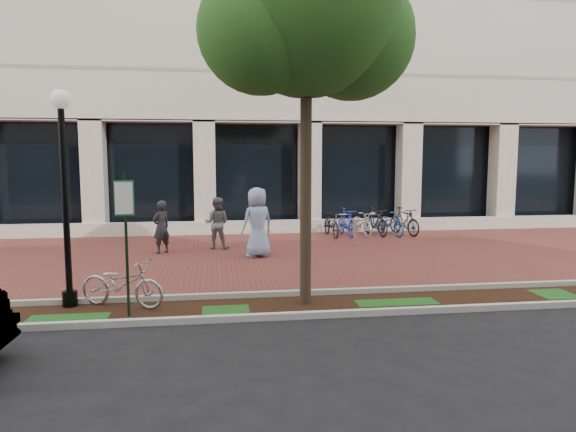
{
  "coord_description": "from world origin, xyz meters",
  "views": [
    {
      "loc": [
        -1.59,
        -14.69,
        2.81
      ],
      "look_at": [
        0.36,
        -0.8,
        1.25
      ],
      "focal_mm": 32.0,
      "sensor_mm": 36.0,
      "label": 1
    }
  ],
  "objects": [
    {
      "name": "bike_rack_cluster",
      "position": [
        3.9,
        3.36,
        0.49
      ],
      "size": [
        3.6,
        1.86,
        1.03
      ],
      "rotation": [
        0.0,
        0.0,
        0.16
      ],
      "color": "black",
      "rests_on": "ground"
    },
    {
      "name": "ground",
      "position": [
        0.0,
        0.0,
        0.0
      ],
      "size": [
        120.0,
        120.0,
        0.0
      ],
      "primitive_type": "plane",
      "color": "black",
      "rests_on": "ground"
    },
    {
      "name": "pedestrian_left",
      "position": [
        -3.23,
        0.8,
        0.79
      ],
      "size": [
        0.68,
        0.67,
        1.59
      ],
      "primitive_type": "imported",
      "rotation": [
        0.0,
        0.0,
        3.87
      ],
      "color": "#252529",
      "rests_on": "ground"
    },
    {
      "name": "planting_strip",
      "position": [
        0.0,
        -5.25,
        0.01
      ],
      "size": [
        40.0,
        1.5,
        0.01
      ],
      "primitive_type": "cube",
      "color": "black",
      "rests_on": "ground"
    },
    {
      "name": "curb_plaza_side",
      "position": [
        0.0,
        -4.5,
        0.06
      ],
      "size": [
        40.0,
        0.12,
        0.12
      ],
      "primitive_type": "cube",
      "color": "beige",
      "rests_on": "ground"
    },
    {
      "name": "parking_sign",
      "position": [
        -3.18,
        -5.47,
        1.64
      ],
      "size": [
        0.34,
        0.07,
        2.6
      ],
      "rotation": [
        0.0,
        0.0,
        0.21
      ],
      "color": "#12331A",
      "rests_on": "ground"
    },
    {
      "name": "lamppost",
      "position": [
        -4.39,
        -4.64,
        2.31
      ],
      "size": [
        0.36,
        0.36,
        4.08
      ],
      "color": "black",
      "rests_on": "ground"
    },
    {
      "name": "street_tree",
      "position": [
        0.16,
        -5.02,
        5.46
      ],
      "size": [
        4.18,
        3.49,
        7.43
      ],
      "color": "#403024",
      "rests_on": "ground"
    },
    {
      "name": "curb_street_side",
      "position": [
        0.0,
        -6.0,
        0.06
      ],
      "size": [
        40.0,
        0.12,
        0.12
      ],
      "primitive_type": "cube",
      "color": "beige",
      "rests_on": "ground"
    },
    {
      "name": "bollard",
      "position": [
        2.79,
        1.09,
        0.48
      ],
      "size": [
        0.12,
        0.12,
        0.95
      ],
      "color": "silver",
      "rests_on": "ground"
    },
    {
      "name": "near_office_building",
      "position": [
        0.0,
        10.47,
        10.05
      ],
      "size": [
        40.0,
        12.12,
        16.0
      ],
      "color": "beige",
      "rests_on": "ground"
    },
    {
      "name": "locked_bicycle",
      "position": [
        -3.39,
        -4.81,
        0.46
      ],
      "size": [
        1.84,
        1.25,
        0.92
      ],
      "primitive_type": "imported",
      "rotation": [
        0.0,
        0.0,
        1.16
      ],
      "color": "#B3B3B7",
      "rests_on": "ground"
    },
    {
      "name": "brick_plaza",
      "position": [
        0.0,
        0.0,
        0.01
      ],
      "size": [
        40.0,
        9.0,
        0.01
      ],
      "primitive_type": "cube",
      "color": "brown",
      "rests_on": "ground"
    },
    {
      "name": "pedestrian_right",
      "position": [
        -0.44,
        -0.15,
        1.0
      ],
      "size": [
        1.16,
        1.01,
        2.01
      ],
      "primitive_type": "imported",
      "rotation": [
        0.0,
        0.0,
        3.61
      ],
      "color": "#8CA8D1",
      "rests_on": "ground"
    },
    {
      "name": "pedestrian_mid",
      "position": [
        -1.59,
        1.36,
        0.81
      ],
      "size": [
        0.91,
        0.79,
        1.63
      ],
      "primitive_type": "imported",
      "rotation": [
        0.0,
        0.0,
        2.9
      ],
      "color": "slate",
      "rests_on": "ground"
    }
  ]
}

